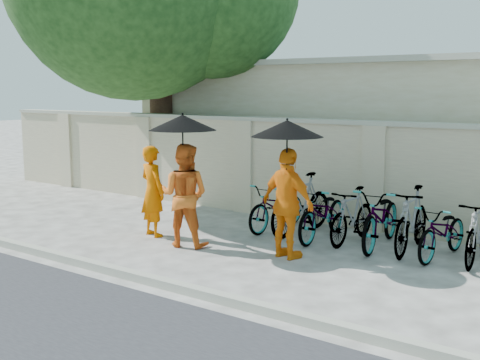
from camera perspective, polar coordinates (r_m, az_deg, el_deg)
The scene contains 17 objects.
ground at distance 10.26m, azimuth -5.05°, elevation -6.52°, with size 80.00×80.00×0.00m, color beige.
kerb at distance 9.08m, azimuth -12.18°, elevation -8.31°, with size 40.00×0.16×0.12m, color #A2A492.
compound_wall at distance 12.11m, azimuth 8.50°, elevation 0.59°, with size 20.00×0.30×2.00m, color beige.
building_behind at distance 15.18m, azimuth 18.60°, elevation 4.13°, with size 14.00×6.00×3.20m, color beige.
monk_left at distance 11.06m, azimuth -8.28°, elevation -1.05°, with size 0.61×0.40×1.66m, color #CF5C00.
monk_center at distance 10.28m, azimuth -5.29°, elevation -1.45°, with size 0.86×0.67×1.77m, color orange.
parasol_center at distance 10.04m, azimuth -5.47°, elevation 5.44°, with size 1.13×1.13×1.25m.
monk_right at distance 9.52m, azimuth 4.56°, elevation -2.25°, with size 1.03×0.43×1.77m, color orange.
parasol_right at distance 9.29m, azimuth 4.49°, elevation 4.89°, with size 1.13×1.13×1.20m.
bike_0 at distance 11.50m, azimuth 3.54°, elevation -2.53°, with size 0.60×1.72×0.90m, color gray.
bike_1 at distance 11.21m, azimuth 5.83°, elevation -2.27°, with size 0.53×1.88×1.13m, color gray.
bike_2 at distance 10.86m, azimuth 7.90°, elevation -3.10°, with size 0.64×1.83×0.96m, color gray.
bike_3 at distance 10.68m, azimuth 10.58°, elevation -3.34°, with size 0.46×1.61×0.97m, color gray.
bike_4 at distance 10.49m, azimuth 13.28°, elevation -3.46°, with size 0.69×1.97×1.04m, color gray.
bike_5 at distance 10.28m, azimuth 15.97°, elevation -3.68°, with size 0.51×1.81×1.09m, color gray.
bike_6 at distance 10.10m, azimuth 18.69°, elevation -4.65°, with size 0.58×1.65×0.87m, color gray.
bike_7 at distance 9.98m, azimuth 21.69°, elevation -4.53°, with size 0.48×1.69×1.02m, color gray.
Camera 1 is at (6.51, -7.46, 2.68)m, focal length 45.00 mm.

